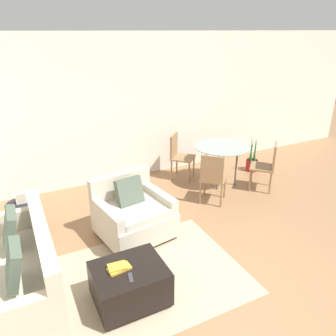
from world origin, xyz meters
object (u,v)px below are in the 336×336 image
Objects in this scene: dining_table at (222,151)px; side_table at (24,212)px; dining_chair_near_left at (213,176)px; dining_chair_far_left at (179,153)px; couch at (14,278)px; armchair at (133,214)px; picture_frame at (21,199)px; dining_chair_near_right at (268,163)px; ottoman at (130,283)px; tv_remote_primary at (131,278)px; book_stack at (118,268)px; potted_plant_small at (252,162)px.

side_table is at bearing -177.31° from dining_table.
dining_chair_near_left reaches higher than dining_table.
dining_chair_near_left is at bearing -90.00° from dining_chair_far_left.
side_table is at bearing 171.59° from dining_chair_near_left.
armchair is at bearing 20.77° from couch.
dining_table is (3.73, 1.49, 0.36)m from couch.
dining_table reaches higher than side_table.
dining_chair_near_right reaches higher than picture_frame.
tv_remote_primary is at bearing -103.42° from ottoman.
book_stack is at bearing -28.11° from couch.
armchair is at bearing 67.26° from ottoman.
potted_plant_small is (1.56, 0.81, -0.32)m from dining_chair_near_left.
couch is 1.66× the size of dining_table.
dining_table is at bearing 39.56° from tv_remote_primary.
book_stack is 1.62× the size of picture_frame.
ottoman is 0.85× the size of dining_chair_far_left.
picture_frame is at bearing 113.03° from book_stack.
tv_remote_primary is at bearing -68.90° from book_stack.
potted_plant_small is at bearing 19.53° from armchair.
side_table is 0.22m from picture_frame.
dining_chair_near_left is 1.00× the size of dining_chair_near_right.
book_stack is at bearing -66.97° from side_table.
side_table is (0.21, 1.32, 0.05)m from couch.
side_table is 0.67× the size of potted_plant_small.
dining_chair_near_left is at bearing 10.58° from armchair.
dining_chair_near_right is at bearing 24.30° from ottoman.
book_stack is at bearing -129.17° from dining_chair_far_left.
dining_chair_near_right is at bearing -5.99° from side_table.
potted_plant_small is (3.59, 2.27, -0.04)m from ottoman.
armchair reaches higher than tv_remote_primary.
tv_remote_primary is (1.07, -0.71, 0.14)m from couch.
dining_chair_far_left reaches higher than picture_frame.
potted_plant_small is at bearing 4.83° from picture_frame.
ottoman is 2.52m from dining_chair_near_left.
couch is 4.99m from potted_plant_small.
tv_remote_primary is 0.17× the size of dining_chair_far_left.
armchair reaches higher than book_stack.
armchair is at bearing -27.50° from picture_frame.
ottoman is at bearing -144.35° from dining_chair_near_left.
book_stack is 0.28× the size of dining_chair_near_right.
dining_chair_near_right is at bearing 6.01° from armchair.
picture_frame is at bearing 152.50° from armchair.
book_stack is 3.62m from dining_chair_near_right.
book_stack is (-0.59, -1.14, 0.12)m from armchair.
dining_chair_far_left reaches higher than potted_plant_small.
dining_chair_near_right is at bearing -113.99° from potted_plant_small.
dining_chair_near_right is 0.94m from potted_plant_small.
couch is 6.94× the size of book_stack.
book_stack is at bearing -156.82° from dining_chair_near_right.
dining_chair_near_left and dining_chair_far_left have the same top height.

